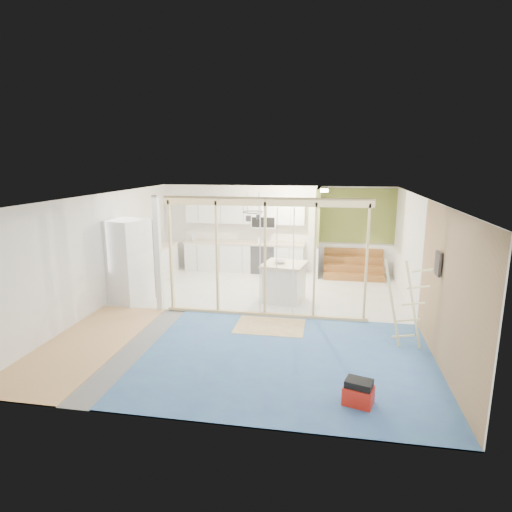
% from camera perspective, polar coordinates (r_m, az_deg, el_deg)
% --- Properties ---
extents(room, '(7.01, 8.01, 2.61)m').
position_cam_1_polar(room, '(9.12, -0.66, -0.24)').
color(room, slate).
rests_on(room, ground).
extents(floor_overlays, '(7.00, 8.00, 0.03)m').
position_cam_1_polar(floor_overlays, '(9.53, -0.14, -7.75)').
color(floor_overlays, silver).
rests_on(floor_overlays, room).
extents(stud_frame, '(4.66, 0.14, 2.60)m').
position_cam_1_polar(stud_frame, '(9.10, -2.17, 1.60)').
color(stud_frame, '#D1C080').
rests_on(stud_frame, room).
extents(base_cabinets, '(4.45, 2.24, 0.93)m').
position_cam_1_polar(base_cabinets, '(12.85, -4.98, -0.30)').
color(base_cabinets, silver).
rests_on(base_cabinets, room).
extents(upper_cabinets, '(3.60, 0.41, 0.85)m').
position_cam_1_polar(upper_cabinets, '(12.88, -1.25, 5.89)').
color(upper_cabinets, silver).
rests_on(upper_cabinets, room).
extents(green_partition, '(2.25, 1.51, 2.60)m').
position_cam_1_polar(green_partition, '(12.63, 11.58, 1.48)').
color(green_partition, olive).
rests_on(green_partition, room).
extents(pot_rack, '(0.52, 0.52, 0.72)m').
position_cam_1_polar(pot_rack, '(10.88, -0.44, 5.59)').
color(pot_rack, black).
rests_on(pot_rack, room).
extents(sheathing_panel, '(0.02, 4.00, 2.60)m').
position_cam_1_polar(sheathing_panel, '(7.28, 24.28, -4.71)').
color(sheathing_panel, '#AB7C5D').
rests_on(sheathing_panel, room).
extents(electrical_panel, '(0.04, 0.30, 0.40)m').
position_cam_1_polar(electrical_panel, '(7.74, 23.09, -0.93)').
color(electrical_panel, '#3B3C41').
rests_on(electrical_panel, room).
extents(ceiling_light, '(0.32, 0.32, 0.08)m').
position_cam_1_polar(ceiling_light, '(11.77, 8.84, 8.63)').
color(ceiling_light, '#FFEABF').
rests_on(ceiling_light, room).
extents(fridge, '(1.11, 1.07, 1.99)m').
position_cam_1_polar(fridge, '(10.57, -16.68, -0.68)').
color(fridge, white).
rests_on(fridge, room).
extents(island, '(1.11, 1.11, 0.94)m').
position_cam_1_polar(island, '(10.30, 3.76, -3.53)').
color(island, silver).
rests_on(island, room).
extents(bowl, '(0.33, 0.33, 0.07)m').
position_cam_1_polar(bowl, '(10.17, 3.22, -0.77)').
color(bowl, silver).
rests_on(bowl, island).
extents(soap_bottle_a, '(0.15, 0.15, 0.30)m').
position_cam_1_polar(soap_bottle_a, '(13.18, -8.45, 2.66)').
color(soap_bottle_a, silver).
rests_on(soap_bottle_a, base_cabinets).
extents(soap_bottle_b, '(0.09, 0.09, 0.18)m').
position_cam_1_polar(soap_bottle_b, '(12.74, 0.42, 2.19)').
color(soap_bottle_b, white).
rests_on(soap_bottle_b, base_cabinets).
extents(toolbox, '(0.47, 0.40, 0.38)m').
position_cam_1_polar(toolbox, '(6.37, 13.50, -17.36)').
color(toolbox, '#B61C10').
rests_on(toolbox, room).
extents(ladder, '(0.87, 0.09, 1.61)m').
position_cam_1_polar(ladder, '(8.10, 19.30, -6.10)').
color(ladder, '#DACB85').
rests_on(ladder, room).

